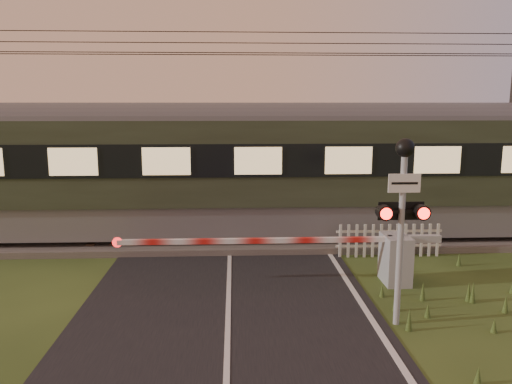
{
  "coord_description": "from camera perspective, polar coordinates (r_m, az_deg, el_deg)",
  "views": [
    {
      "loc": [
        0.14,
        -8.23,
        4.09
      ],
      "look_at": [
        0.65,
        3.2,
        2.06
      ],
      "focal_mm": 35.0,
      "sensor_mm": 36.0,
      "label": 1
    }
  ],
  "objects": [
    {
      "name": "ground",
      "position": [
        9.2,
        -3.28,
        -16.38
      ],
      "size": [
        160.0,
        160.0,
        0.0
      ],
      "primitive_type": "plane",
      "color": "#283A16",
      "rests_on": "ground"
    },
    {
      "name": "road",
      "position": [
        8.98,
        -3.18,
        -16.99
      ],
      "size": [
        6.0,
        140.0,
        0.03
      ],
      "color": "black",
      "rests_on": "ground"
    },
    {
      "name": "track_bed",
      "position": [
        15.28,
        -2.98,
        -5.24
      ],
      "size": [
        140.0,
        3.4,
        0.39
      ],
      "color": "#47423D",
      "rests_on": "ground"
    },
    {
      "name": "overhead_wires",
      "position": [
        14.82,
        -3.19,
        16.37
      ],
      "size": [
        120.0,
        0.62,
        0.62
      ],
      "color": "black",
      "rests_on": "ground"
    },
    {
      "name": "boom_gate",
      "position": [
        11.9,
        13.91,
        -7.13
      ],
      "size": [
        7.46,
        0.87,
        1.15
      ],
      "color": "gray",
      "rests_on": "ground"
    },
    {
      "name": "crossing_signal",
      "position": [
        9.37,
        16.4,
        -0.76
      ],
      "size": [
        0.89,
        0.36,
        3.49
      ],
      "color": "gray",
      "rests_on": "ground"
    },
    {
      "name": "picket_fence",
      "position": [
        13.98,
        14.97,
        -5.36
      ],
      "size": [
        2.88,
        0.08,
        0.91
      ],
      "color": "silver",
      "rests_on": "ground"
    }
  ]
}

